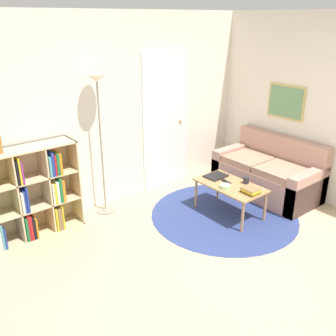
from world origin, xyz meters
TOP-DOWN VIEW (x-y plane):
  - ground_plane at (0.00, 0.00)m, footprint 14.00×14.00m
  - wall_back at (0.03, 2.60)m, footprint 7.28×0.11m
  - wall_right at (2.17, 1.29)m, footprint 0.08×5.57m
  - rug at (0.73, 1.24)m, footprint 1.98×1.98m
  - bookshelf at (-1.47, 2.39)m, footprint 1.15×0.34m
  - floor_lamp at (-0.46, 2.36)m, footprint 0.28×0.28m
  - couch at (1.78, 1.32)m, footprint 0.81×1.53m
  - coffee_table at (0.81, 1.23)m, footprint 0.52×0.93m
  - laptop at (0.85, 1.54)m, footprint 0.31×0.24m
  - bowl at (0.68, 1.20)m, footprint 0.15×0.15m
  - book_stack_on_table at (0.81, 0.89)m, footprint 0.18×0.21m
  - cup at (1.00, 1.12)m, footprint 0.08×0.08m
  - remote at (0.81, 1.31)m, footprint 0.07×0.16m

SIDE VIEW (x-z plane):
  - ground_plane at x=0.00m, z-range 0.00..0.00m
  - rug at x=0.73m, z-range 0.00..0.01m
  - couch at x=1.78m, z-range -0.13..0.72m
  - coffee_table at x=0.81m, z-range 0.17..0.61m
  - laptop at x=0.85m, z-range 0.44..0.46m
  - remote at x=0.81m, z-range 0.44..0.46m
  - bowl at x=0.68m, z-range 0.44..0.48m
  - book_stack_on_table at x=0.81m, z-range 0.44..0.51m
  - cup at x=1.00m, z-range 0.44..0.53m
  - bookshelf at x=-1.47m, z-range -0.02..1.11m
  - wall_back at x=0.03m, z-range -0.01..2.59m
  - wall_right at x=2.17m, z-range 0.00..2.60m
  - floor_lamp at x=-0.46m, z-range 0.61..2.48m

